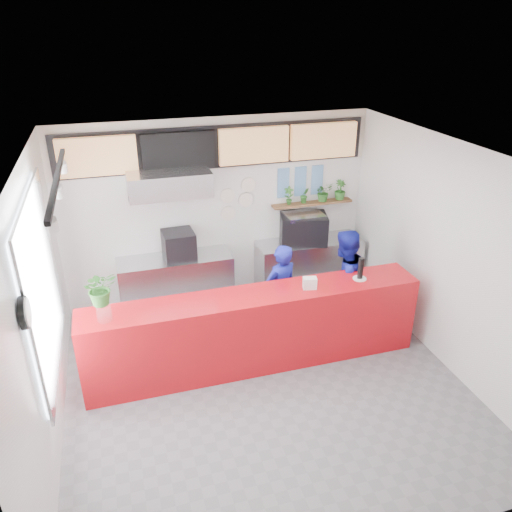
{
  "coord_description": "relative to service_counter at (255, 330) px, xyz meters",
  "views": [
    {
      "loc": [
        -1.59,
        -4.96,
        4.34
      ],
      "look_at": [
        0.1,
        0.7,
        1.5
      ],
      "focal_mm": 35.0,
      "sensor_mm": 36.0,
      "label": 1
    }
  ],
  "objects": [
    {
      "name": "soffit",
      "position": [
        0.0,
        2.06,
        2.0
      ],
      "size": [
        4.8,
        0.04,
        0.65
      ],
      "primitive_type": "cube",
      "color": "black",
      "rests_on": "wall_back"
    },
    {
      "name": "window_frame",
      "position": [
        -2.45,
        -0.1,
        1.15
      ],
      "size": [
        0.03,
        2.3,
        2.0
      ],
      "primitive_type": "cube",
      "color": "#B2B5BA",
      "rests_on": "wall_left"
    },
    {
      "name": "right_bench",
      "position": [
        1.5,
        1.8,
        -0.1
      ],
      "size": [
        1.8,
        0.6,
        0.9
      ],
      "primitive_type": "cube",
      "color": "#B2B5BA",
      "rests_on": "ground"
    },
    {
      "name": "photo_frame_c",
      "position": [
        1.7,
        2.08,
        1.45
      ],
      "size": [
        0.2,
        0.02,
        0.25
      ],
      "primitive_type": "cube",
      "color": "#598CBF",
      "rests_on": "wall_back"
    },
    {
      "name": "basil_vase",
      "position": [
        -1.88,
        -0.06,
        0.98
      ],
      "size": [
        0.45,
        0.41,
        0.42
      ],
      "primitive_type": "imported",
      "rotation": [
        0.0,
        0.0,
        0.24
      ],
      "color": "#2D6925",
      "rests_on": "glass_vase"
    },
    {
      "name": "herb_b",
      "position": [
        1.45,
        2.0,
        1.11
      ],
      "size": [
        0.15,
        0.13,
        0.27
      ],
      "primitive_type": "imported",
      "rotation": [
        0.0,
        0.0,
        0.04
      ],
      "color": "#2D6925",
      "rests_on": "herb_shelf"
    },
    {
      "name": "cream_band",
      "position": [
        0.0,
        2.09,
        2.05
      ],
      "size": [
        5.0,
        0.02,
        0.8
      ],
      "primitive_type": "cube",
      "color": "beige",
      "rests_on": "wall_back"
    },
    {
      "name": "wall_left",
      "position": [
        -2.5,
        -0.4,
        0.95
      ],
      "size": [
        0.0,
        5.0,
        5.0
      ],
      "primitive_type": "plane",
      "rotation": [
        1.57,
        0.0,
        1.57
      ],
      "color": "white",
      "rests_on": "ground"
    },
    {
      "name": "espresso_tray",
      "position": [
        1.38,
        1.8,
        0.83
      ],
      "size": [
        0.63,
        0.44,
        0.06
      ],
      "primitive_type": "cube",
      "rotation": [
        0.0,
        0.0,
        0.0
      ],
      "color": "#B9BBC1",
      "rests_on": "espresso_machine"
    },
    {
      "name": "herb_a",
      "position": [
        1.17,
        2.0,
        1.12
      ],
      "size": [
        0.19,
        0.16,
        0.31
      ],
      "primitive_type": "imported",
      "rotation": [
        0.0,
        0.0,
        -0.39
      ],
      "color": "#2D6925",
      "rests_on": "herb_shelf"
    },
    {
      "name": "wall_back",
      "position": [
        0.0,
        2.1,
        0.95
      ],
      "size": [
        5.0,
        0.0,
        5.0
      ],
      "primitive_type": "plane",
      "rotation": [
        1.57,
        0.0,
        0.0
      ],
      "color": "white",
      "rests_on": "ground"
    },
    {
      "name": "menu_board_far_right",
      "position": [
        1.73,
        1.98,
        2.0
      ],
      "size": [
        1.1,
        0.1,
        0.55
      ],
      "primitive_type": "cube",
      "color": "tan",
      "rests_on": "wall_back"
    },
    {
      "name": "service_counter",
      "position": [
        0.0,
        0.0,
        0.0
      ],
      "size": [
        4.5,
        0.6,
        1.1
      ],
      "primitive_type": "cube",
      "color": "#B80D14",
      "rests_on": "ground"
    },
    {
      "name": "espresso_machine",
      "position": [
        1.38,
        1.8,
        0.59
      ],
      "size": [
        0.87,
        0.71,
        0.49
      ],
      "primitive_type": "cube",
      "rotation": [
        0.0,
        0.0,
        -0.25
      ],
      "color": "black",
      "rests_on": "right_bench"
    },
    {
      "name": "dec_plate_a",
      "position": [
        0.15,
        2.07,
        1.2
      ],
      "size": [
        0.24,
        0.03,
        0.24
      ],
      "primitive_type": "cylinder",
      "rotation": [
        1.57,
        0.0,
        0.0
      ],
      "color": "silver",
      "rests_on": "wall_back"
    },
    {
      "name": "window_pane",
      "position": [
        -2.47,
        -0.1,
        1.15
      ],
      "size": [
        0.04,
        2.2,
        1.9
      ],
      "primitive_type": "cube",
      "color": "silver",
      "rests_on": "wall_left"
    },
    {
      "name": "dec_plate_c",
      "position": [
        0.15,
        2.07,
        0.9
      ],
      "size": [
        0.24,
        0.03,
        0.24
      ],
      "primitive_type": "cylinder",
      "rotation": [
        1.57,
        0.0,
        0.0
      ],
      "color": "silver",
      "rests_on": "wall_back"
    },
    {
      "name": "menu_board_mid_left",
      "position": [
        -0.59,
        1.98,
        2.0
      ],
      "size": [
        1.1,
        0.1,
        0.55
      ],
      "primitive_type": "cube",
      "color": "black",
      "rests_on": "wall_back"
    },
    {
      "name": "photo_frame_e",
      "position": [
        1.4,
        2.08,
        1.2
      ],
      "size": [
        0.2,
        0.02,
        0.25
      ],
      "primitive_type": "cube",
      "color": "#598CBF",
      "rests_on": "wall_back"
    },
    {
      "name": "dec_plate_b",
      "position": [
        0.45,
        2.07,
        1.1
      ],
      "size": [
        0.24,
        0.03,
        0.24
      ],
      "primitive_type": "cylinder",
      "rotation": [
        1.57,
        0.0,
        0.0
      ],
      "color": "silver",
      "rests_on": "wall_back"
    },
    {
      "name": "prep_bench",
      "position": [
        -0.8,
        1.8,
        -0.1
      ],
      "size": [
        1.8,
        0.6,
        0.9
      ],
      "primitive_type": "cube",
      "color": "#B2B5BA",
      "rests_on": "ground"
    },
    {
      "name": "herb_d",
      "position": [
        2.1,
        2.0,
        1.14
      ],
      "size": [
        0.23,
        0.21,
        0.34
      ],
      "primitive_type": "imported",
      "rotation": [
        0.0,
        0.0,
        0.25
      ],
      "color": "#2D6925",
      "rests_on": "herb_shelf"
    },
    {
      "name": "photo_frame_f",
      "position": [
        1.7,
        2.08,
        1.2
      ],
      "size": [
        0.2,
        0.02,
        0.25
      ],
      "primitive_type": "cube",
      "color": "#598CBF",
      "rests_on": "wall_back"
    },
    {
      "name": "staff_right",
      "position": [
        1.48,
        0.46,
        0.26
      ],
      "size": [
        0.96,
        0.85,
        1.62
      ],
      "primitive_type": "imported",
      "rotation": [
        0.0,
        0.0,
        3.5
      ],
      "color": "navy",
      "rests_on": "ground"
    },
    {
      "name": "herb_shelf",
      "position": [
        1.6,
        2.0,
        0.95
      ],
      "size": [
        1.4,
        0.18,
        0.04
      ],
      "primitive_type": "cube",
      "color": "brown",
      "rests_on": "wall_back"
    },
    {
      "name": "wall_clock_face",
      "position": [
        -2.43,
        -1.3,
        1.5
      ],
      "size": [
        0.02,
        0.26,
        0.26
      ],
      "primitive_type": "cylinder",
      "rotation": [
        0.0,
        1.57,
        0.0
      ],
      "color": "white",
      "rests_on": "wall_left"
    },
    {
      "name": "herb_c",
      "position": [
        1.79,
        2.0,
        1.13
      ],
      "size": [
        0.32,
        0.29,
        0.32
      ],
      "primitive_type": "imported",
      "rotation": [
        0.0,
        0.0,
        0.17
      ],
      "color": "#2D6925",
      "rests_on": "herb_shelf"
    },
    {
      "name": "wall_right",
      "position": [
        2.5,
        -0.4,
        0.95
      ],
      "size": [
        0.0,
        5.0,
        5.0
      ],
      "primitive_type": "plane",
      "rotation": [
        1.57,
        0.0,
        -1.57
      ],
      "color": "white",
      "rests_on": "ground"
    },
    {
      "name": "glass_vase",
      "position": [
        -1.88,
        -0.06,
        0.66
      ],
      "size": [
        0.19,
        0.19,
        0.21
      ],
      "primitive_type": "cylinder",
      "rotation": [
        0.0,
        0.0,
        -0.12
      ],
      "color": "white",
      "rests_on": "service_counter"
    },
    {
      "name": "menu_board_mid_right",
      "position": [
        0.57,
        1.98,
        2.0
      ],
      "size": [
        1.1,
        0.1,
        0.55
      ],
      "primitive_type": "cube",
      "color": "tan",
      "rests_on": "wall_back"
    },
    {
      "name": "staff_center",
      "position": [
        0.55,
        0.55,
        0.19
      ],
      "size": [
        0.63,
        0.51,
        1.48
      ],
      "primitive_type": "imported",
      "rotation": [
        0.0,
        0.0,
        3.47
      ],
      "color": "navy",
      "rests_on": "ground"
    },
    {
      "name": "photo_frame_b",
      "position": [
        1.4,
        2.08,
        1.45
      ],
      "size": [
        0.2,
        0.02,
        0.25
      ],
      "primitive_type": "cube",
      "color": "#598CBF",
      "rests_on": "wall_back"
    },
    {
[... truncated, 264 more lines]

